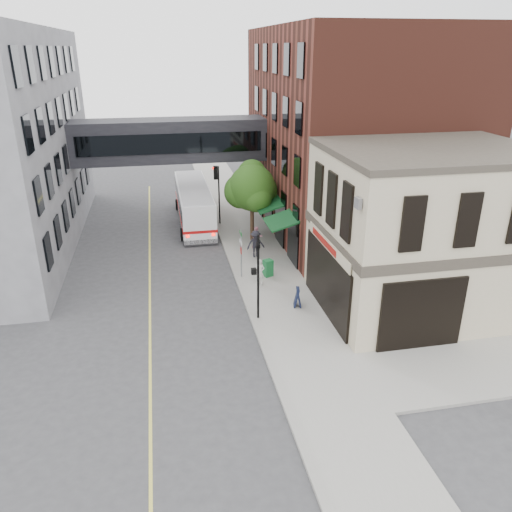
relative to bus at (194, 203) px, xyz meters
name	(u,v)px	position (x,y,z in m)	size (l,w,h in m)	color
ground	(258,342)	(1.47, -18.06, -1.62)	(120.00, 120.00, 0.00)	#38383A
sidewalk_main	(247,236)	(3.47, -4.06, -1.55)	(4.00, 60.00, 0.15)	gray
corner_building	(424,231)	(10.44, -16.06, 2.59)	(10.19, 8.12, 8.45)	#B6AB8B
brick_building	(352,134)	(11.45, -3.07, 5.37)	(13.76, 18.00, 14.00)	#502219
skyway_bridge	(170,140)	(-1.53, -0.06, 4.88)	(14.00, 3.18, 3.00)	black
traffic_signal_near	(258,267)	(1.84, -16.06, 1.36)	(0.44, 0.22, 4.60)	black
traffic_signal_far	(217,183)	(1.73, -1.06, 1.72)	(0.53, 0.28, 4.50)	black
street_sign_pole	(241,249)	(1.86, -11.06, 0.31)	(0.08, 0.75, 3.00)	gray
street_tree	(251,187)	(3.66, -4.84, 2.29)	(3.80, 3.20, 5.60)	#382619
lane_marking	(150,266)	(-3.53, -8.06, -1.62)	(0.12, 40.00, 0.01)	#D8CC4C
bus	(194,203)	(0.00, 0.00, 0.00)	(2.63, 10.76, 2.89)	white
pedestrian_a	(260,272)	(2.70, -12.34, -0.68)	(0.57, 0.38, 1.58)	beige
pedestrian_b	(257,237)	(3.69, -6.70, -0.71)	(0.74, 0.58, 1.52)	#CB8394
pedestrian_c	(256,244)	(3.30, -8.21, -0.57)	(1.17, 0.67, 1.81)	black
newspaper_box	(268,268)	(3.44, -11.26, -0.96)	(0.51, 0.45, 1.02)	#16632F
sandwich_board	(298,297)	(4.15, -15.25, -0.96)	(0.37, 0.58, 1.03)	black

